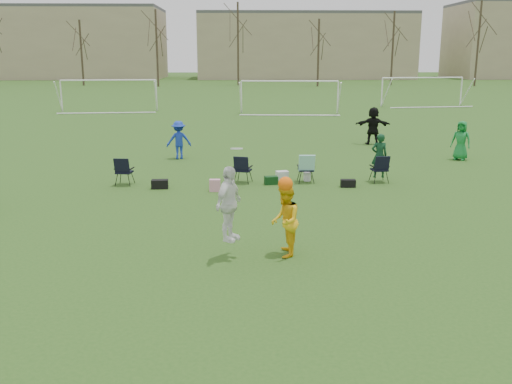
{
  "coord_description": "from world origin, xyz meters",
  "views": [
    {
      "loc": [
        0.29,
        -11.46,
        4.41
      ],
      "look_at": [
        0.64,
        1.53,
        1.25
      ],
      "focal_mm": 40.0,
      "sensor_mm": 36.0,
      "label": 1
    }
  ],
  "objects_px": {
    "fielder_green_far": "(461,140)",
    "goal_mid": "(290,88)",
    "center_contest": "(260,213)",
    "goal_right": "(423,83)",
    "fielder_black": "(373,126)",
    "goal_left": "(109,86)",
    "fielder_blue": "(179,140)"
  },
  "relations": [
    {
      "from": "fielder_blue",
      "to": "center_contest",
      "type": "xyz_separation_m",
      "value": [
        3.07,
        -12.31,
        0.21
      ]
    },
    {
      "from": "fielder_blue",
      "to": "goal_mid",
      "type": "xyz_separation_m",
      "value": [
        6.36,
        19.15,
        1.11
      ]
    },
    {
      "from": "fielder_green_far",
      "to": "goal_right",
      "type": "xyz_separation_m",
      "value": [
        6.37,
        25.74,
        1.09
      ]
    },
    {
      "from": "fielder_black",
      "to": "goal_left",
      "type": "height_order",
      "value": "goal_left"
    },
    {
      "from": "goal_left",
      "to": "goal_mid",
      "type": "bearing_deg",
      "value": -13.13
    },
    {
      "from": "goal_mid",
      "to": "goal_right",
      "type": "bearing_deg",
      "value": 30.57
    },
    {
      "from": "fielder_black",
      "to": "goal_mid",
      "type": "height_order",
      "value": "goal_mid"
    },
    {
      "from": "center_contest",
      "to": "goal_mid",
      "type": "distance_m",
      "value": 31.65
    },
    {
      "from": "center_contest",
      "to": "goal_mid",
      "type": "height_order",
      "value": "center_contest"
    },
    {
      "from": "fielder_black",
      "to": "goal_left",
      "type": "distance_m",
      "value": 24.22
    },
    {
      "from": "fielder_black",
      "to": "goal_right",
      "type": "bearing_deg",
      "value": -107.23
    },
    {
      "from": "center_contest",
      "to": "fielder_blue",
      "type": "bearing_deg",
      "value": 104.02
    },
    {
      "from": "fielder_black",
      "to": "goal_left",
      "type": "relative_size",
      "value": 0.25
    },
    {
      "from": "fielder_green_far",
      "to": "goal_mid",
      "type": "xyz_separation_m",
      "value": [
        -5.63,
        19.74,
        1.09
      ]
    },
    {
      "from": "fielder_black",
      "to": "goal_right",
      "type": "distance_m",
      "value": 23.23
    },
    {
      "from": "goal_left",
      "to": "goal_right",
      "type": "bearing_deg",
      "value": 3.75
    },
    {
      "from": "fielder_blue",
      "to": "center_contest",
      "type": "relative_size",
      "value": 0.65
    },
    {
      "from": "goal_left",
      "to": "goal_mid",
      "type": "xyz_separation_m",
      "value": [
        14.0,
        -2.0,
        0.0
      ]
    },
    {
      "from": "fielder_black",
      "to": "goal_mid",
      "type": "distance_m",
      "value": 15.64
    },
    {
      "from": "fielder_blue",
      "to": "goal_left",
      "type": "xyz_separation_m",
      "value": [
        -7.64,
        21.15,
        1.11
      ]
    },
    {
      "from": "fielder_blue",
      "to": "goal_mid",
      "type": "bearing_deg",
      "value": -121.14
    },
    {
      "from": "fielder_blue",
      "to": "fielder_black",
      "type": "bearing_deg",
      "value": -170.34
    },
    {
      "from": "fielder_black",
      "to": "goal_right",
      "type": "height_order",
      "value": "goal_right"
    },
    {
      "from": "fielder_blue",
      "to": "center_contest",
      "type": "height_order",
      "value": "center_contest"
    },
    {
      "from": "fielder_black",
      "to": "fielder_blue",
      "type": "bearing_deg",
      "value": 28.33
    },
    {
      "from": "fielder_blue",
      "to": "goal_right",
      "type": "xyz_separation_m",
      "value": [
        18.36,
        25.15,
        1.11
      ]
    },
    {
      "from": "center_contest",
      "to": "goal_left",
      "type": "relative_size",
      "value": 0.34
    },
    {
      "from": "goal_left",
      "to": "goal_right",
      "type": "relative_size",
      "value": 1.01
    },
    {
      "from": "center_contest",
      "to": "goal_mid",
      "type": "xyz_separation_m",
      "value": [
        3.29,
        31.46,
        0.9
      ]
    },
    {
      "from": "center_contest",
      "to": "goal_right",
      "type": "distance_m",
      "value": 40.47
    },
    {
      "from": "fielder_green_far",
      "to": "fielder_black",
      "type": "xyz_separation_m",
      "value": [
        -2.75,
        4.41,
        0.1
      ]
    },
    {
      "from": "fielder_green_far",
      "to": "goal_mid",
      "type": "bearing_deg",
      "value": 142.38
    }
  ]
}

